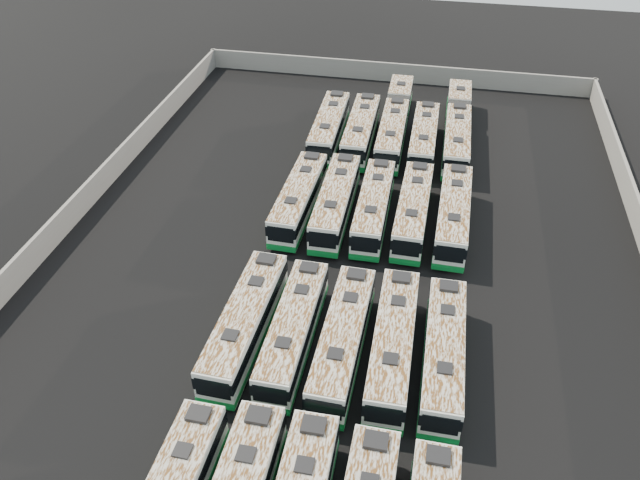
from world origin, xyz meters
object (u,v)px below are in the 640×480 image
(bus_midback_right, at_px, (413,210))
(bus_midback_far_right, at_px, (453,214))
(bus_midback_far_left, at_px, (299,198))
(bus_midfront_right, at_px, (393,344))
(bus_midfront_far_right, at_px, (444,353))
(bus_back_left, at_px, (361,131))
(bus_back_far_right, at_px, (458,127))
(bus_back_right, at_px, (424,138))
(bus_midback_left, at_px, (336,202))
(bus_midback_center, at_px, (374,207))
(bus_back_far_left, at_px, (329,128))
(bus_midfront_left, at_px, (293,330))
(bus_back_center, at_px, (395,121))
(bus_midfront_center, at_px, (343,340))
(bus_midfront_far_left, at_px, (245,323))

(bus_midback_right, height_order, bus_midback_far_right, bus_midback_far_right)
(bus_midback_right, bearing_deg, bus_midback_far_left, -177.97)
(bus_midfront_right, relative_size, bus_midfront_far_right, 1.02)
(bus_back_left, distance_m, bus_back_far_right, 9.62)
(bus_back_right, bearing_deg, bus_midback_left, -116.77)
(bus_midback_far_right, xyz_separation_m, bus_back_far_right, (-0.13, 15.39, -0.03))
(bus_midfront_right, bearing_deg, bus_midback_center, 101.46)
(bus_midback_right, relative_size, bus_back_left, 0.97)
(bus_back_far_left, bearing_deg, bus_midback_far_right, -46.60)
(bus_midback_far_right, bearing_deg, bus_midfront_left, -121.30)
(bus_back_far_left, bearing_deg, bus_midback_left, -78.05)
(bus_back_left, height_order, bus_back_right, bus_back_left)
(bus_midfront_far_right, height_order, bus_midback_center, bus_midfront_far_right)
(bus_midfront_right, distance_m, bus_back_center, 30.40)
(bus_midback_far_left, distance_m, bus_back_center, 16.78)
(bus_back_far_left, distance_m, bus_back_center, 6.76)
(bus_midfront_left, bearing_deg, bus_back_right, 77.42)
(bus_midfront_far_right, bearing_deg, bus_midfront_left, 179.19)
(bus_midfront_center, relative_size, bus_midfront_right, 1.00)
(bus_midback_center, height_order, bus_back_far_left, bus_back_far_left)
(bus_midfront_far_left, xyz_separation_m, bus_midback_right, (9.32, 14.93, -0.06))
(bus_back_left, relative_size, bus_back_far_right, 0.66)
(bus_midback_far_right, height_order, bus_back_left, bus_back_left)
(bus_midfront_far_right, relative_size, bus_midback_left, 0.97)
(bus_midback_far_right, bearing_deg, bus_midback_far_left, -177.98)
(bus_midfront_far_right, xyz_separation_m, bus_midback_center, (-6.27, 14.75, -0.00))
(bus_midback_right, xyz_separation_m, bus_back_right, (-0.05, 12.33, -0.01))
(bus_midfront_center, bearing_deg, bus_back_far_right, 79.52)
(bus_midfront_far_left, height_order, bus_back_left, bus_midfront_far_left)
(bus_midfront_far_left, height_order, bus_midfront_far_right, bus_midfront_far_left)
(bus_midfront_left, xyz_separation_m, bus_midfront_far_right, (9.34, -0.05, 0.01))
(bus_midfront_left, xyz_separation_m, bus_midfront_center, (3.19, -0.24, 0.04))
(bus_midback_right, relative_size, bus_back_far_left, 0.97)
(bus_midfront_center, height_order, bus_back_far_right, bus_midfront_center)
(bus_midback_right, height_order, bus_back_right, bus_midback_right)
(bus_midback_far_right, bearing_deg, bus_midfront_right, -100.92)
(bus_midback_far_right, bearing_deg, bus_midfront_far_left, -128.95)
(bus_back_right, bearing_deg, bus_midback_center, -104.29)
(bus_back_far_left, distance_m, bus_back_left, 3.13)
(bus_midback_far_left, bearing_deg, bus_midback_center, 1.63)
(bus_midback_left, distance_m, bus_back_right, 13.95)
(bus_midback_far_right, xyz_separation_m, bus_back_center, (-6.31, 15.37, -0.03))
(bus_midfront_center, bearing_deg, bus_midback_center, 91.23)
(bus_midfront_right, bearing_deg, bus_midback_far_right, 77.31)
(bus_midback_right, bearing_deg, bus_midfront_far_right, -77.48)
(bus_midback_left, height_order, bus_midback_center, bus_midback_left)
(bus_midfront_center, height_order, bus_midback_right, bus_midfront_center)
(bus_midfront_center, xyz_separation_m, bus_midback_far_left, (-6.28, 14.89, -0.02))
(bus_midfront_right, relative_size, bus_back_right, 1.03)
(bus_midfront_center, xyz_separation_m, bus_back_center, (-0.12, 30.50, -0.02))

